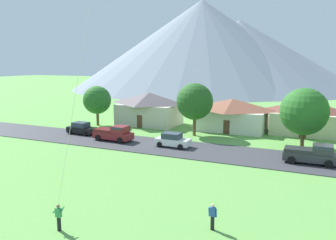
{
  "coord_description": "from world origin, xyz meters",
  "views": [
    {
      "loc": [
        11.32,
        -8.24,
        10.16
      ],
      "look_at": [
        1.27,
        13.91,
        6.03
      ],
      "focal_mm": 36.41,
      "sensor_mm": 36.0,
      "label": 1
    }
  ],
  "objects_px": {
    "tree_right_of_center": "(195,102)",
    "tree_near_right": "(304,112)",
    "house_leftmost": "(305,117)",
    "house_left_center": "(149,108)",
    "pickup_truck_maroon_east_side": "(114,133)",
    "parked_car_white_mid_west": "(173,140)",
    "parked_car_black_west_end": "(81,129)",
    "tree_near_left": "(97,100)",
    "watcher_person": "(213,216)",
    "house_rightmost": "(232,114)",
    "pickup_truck_charcoal_west_side": "(312,154)"
  },
  "relations": [
    {
      "from": "tree_right_of_center",
      "to": "tree_near_right",
      "type": "relative_size",
      "value": 1.01
    },
    {
      "from": "house_leftmost",
      "to": "house_left_center",
      "type": "height_order",
      "value": "house_left_center"
    },
    {
      "from": "house_leftmost",
      "to": "pickup_truck_maroon_east_side",
      "type": "relative_size",
      "value": 1.84
    },
    {
      "from": "parked_car_white_mid_west",
      "to": "parked_car_black_west_end",
      "type": "bearing_deg",
      "value": 174.6
    },
    {
      "from": "house_leftmost",
      "to": "parked_car_white_mid_west",
      "type": "height_order",
      "value": "house_leftmost"
    },
    {
      "from": "house_leftmost",
      "to": "tree_near_left",
      "type": "bearing_deg",
      "value": -167.93
    },
    {
      "from": "house_left_center",
      "to": "watcher_person",
      "type": "distance_m",
      "value": 36.49
    },
    {
      "from": "house_rightmost",
      "to": "pickup_truck_maroon_east_side",
      "type": "xyz_separation_m",
      "value": [
        -12.19,
        -13.57,
        -1.41
      ]
    },
    {
      "from": "tree_near_left",
      "to": "watcher_person",
      "type": "bearing_deg",
      "value": -43.62
    },
    {
      "from": "house_rightmost",
      "to": "tree_near_left",
      "type": "distance_m",
      "value": 21.56
    },
    {
      "from": "tree_near_left",
      "to": "watcher_person",
      "type": "distance_m",
      "value": 37.99
    },
    {
      "from": "parked_car_black_west_end",
      "to": "tree_near_right",
      "type": "bearing_deg",
      "value": 8.39
    },
    {
      "from": "pickup_truck_maroon_east_side",
      "to": "tree_near_left",
      "type": "bearing_deg",
      "value": 135.85
    },
    {
      "from": "pickup_truck_charcoal_west_side",
      "to": "pickup_truck_maroon_east_side",
      "type": "bearing_deg",
      "value": 179.14
    },
    {
      "from": "tree_near_left",
      "to": "tree_right_of_center",
      "type": "bearing_deg",
      "value": -2.95
    },
    {
      "from": "house_leftmost",
      "to": "watcher_person",
      "type": "height_order",
      "value": "house_leftmost"
    },
    {
      "from": "tree_right_of_center",
      "to": "pickup_truck_maroon_east_side",
      "type": "relative_size",
      "value": 1.4
    },
    {
      "from": "tree_right_of_center",
      "to": "parked_car_white_mid_west",
      "type": "distance_m",
      "value": 8.36
    },
    {
      "from": "pickup_truck_charcoal_west_side",
      "to": "watcher_person",
      "type": "bearing_deg",
      "value": -106.32
    },
    {
      "from": "house_rightmost",
      "to": "tree_right_of_center",
      "type": "bearing_deg",
      "value": -122.56
    },
    {
      "from": "tree_near_left",
      "to": "tree_near_right",
      "type": "distance_m",
      "value": 31.33
    },
    {
      "from": "parked_car_white_mid_west",
      "to": "watcher_person",
      "type": "xyz_separation_m",
      "value": [
        10.47,
        -17.85,
        0.01
      ]
    },
    {
      "from": "parked_car_black_west_end",
      "to": "parked_car_white_mid_west",
      "type": "distance_m",
      "value": 14.84
    },
    {
      "from": "house_rightmost",
      "to": "house_left_center",
      "type": "bearing_deg",
      "value": -176.19
    },
    {
      "from": "tree_near_right",
      "to": "pickup_truck_maroon_east_side",
      "type": "distance_m",
      "value": 23.53
    },
    {
      "from": "tree_right_of_center",
      "to": "tree_near_right",
      "type": "bearing_deg",
      "value": -6.83
    },
    {
      "from": "pickup_truck_charcoal_west_side",
      "to": "watcher_person",
      "type": "relative_size",
      "value": 3.12
    },
    {
      "from": "parked_car_black_west_end",
      "to": "pickup_truck_charcoal_west_side",
      "type": "xyz_separation_m",
      "value": [
        30.32,
        -1.92,
        0.19
      ]
    },
    {
      "from": "tree_near_right",
      "to": "watcher_person",
      "type": "distance_m",
      "value": 24.11
    },
    {
      "from": "parked_car_white_mid_west",
      "to": "pickup_truck_charcoal_west_side",
      "type": "relative_size",
      "value": 0.81
    },
    {
      "from": "parked_car_white_mid_west",
      "to": "pickup_truck_charcoal_west_side",
      "type": "height_order",
      "value": "pickup_truck_charcoal_west_side"
    },
    {
      "from": "pickup_truck_maroon_east_side",
      "to": "house_left_center",
      "type": "bearing_deg",
      "value": 96.47
    },
    {
      "from": "tree_right_of_center",
      "to": "parked_car_black_west_end",
      "type": "relative_size",
      "value": 1.72
    },
    {
      "from": "tree_near_left",
      "to": "tree_right_of_center",
      "type": "relative_size",
      "value": 0.87
    },
    {
      "from": "house_leftmost",
      "to": "parked_car_black_west_end",
      "type": "distance_m",
      "value": 31.84
    },
    {
      "from": "parked_car_black_west_end",
      "to": "pickup_truck_maroon_east_side",
      "type": "height_order",
      "value": "pickup_truck_maroon_east_side"
    },
    {
      "from": "house_leftmost",
      "to": "house_left_center",
      "type": "bearing_deg",
      "value": -174.27
    },
    {
      "from": "house_rightmost",
      "to": "tree_near_right",
      "type": "distance_m",
      "value": 13.07
    },
    {
      "from": "parked_car_white_mid_west",
      "to": "pickup_truck_maroon_east_side",
      "type": "xyz_separation_m",
      "value": [
        -8.25,
        -0.17,
        0.19
      ]
    },
    {
      "from": "parked_car_black_west_end",
      "to": "watcher_person",
      "type": "xyz_separation_m",
      "value": [
        25.24,
        -19.25,
        0.01
      ]
    },
    {
      "from": "tree_near_left",
      "to": "house_left_center",
      "type": "bearing_deg",
      "value": 30.35
    },
    {
      "from": "tree_near_right",
      "to": "pickup_truck_maroon_east_side",
      "type": "bearing_deg",
      "value": -165.46
    },
    {
      "from": "tree_near_left",
      "to": "parked_car_black_west_end",
      "type": "relative_size",
      "value": 1.5
    },
    {
      "from": "house_left_center",
      "to": "parked_car_black_west_end",
      "type": "bearing_deg",
      "value": -114.6
    },
    {
      "from": "house_rightmost",
      "to": "pickup_truck_charcoal_west_side",
      "type": "xyz_separation_m",
      "value": [
        11.61,
        -13.93,
        -1.41
      ]
    },
    {
      "from": "parked_car_white_mid_west",
      "to": "pickup_truck_charcoal_west_side",
      "type": "xyz_separation_m",
      "value": [
        15.54,
        -0.53,
        0.19
      ]
    },
    {
      "from": "tree_right_of_center",
      "to": "house_leftmost",
      "type": "bearing_deg",
      "value": 28.28
    },
    {
      "from": "parked_car_white_mid_west",
      "to": "house_rightmost",
      "type": "bearing_deg",
      "value": 73.64
    },
    {
      "from": "house_leftmost",
      "to": "house_left_center",
      "type": "xyz_separation_m",
      "value": [
        -23.71,
        -2.38,
        0.22
      ]
    },
    {
      "from": "tree_right_of_center",
      "to": "pickup_truck_charcoal_west_side",
      "type": "height_order",
      "value": "tree_right_of_center"
    }
  ]
}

